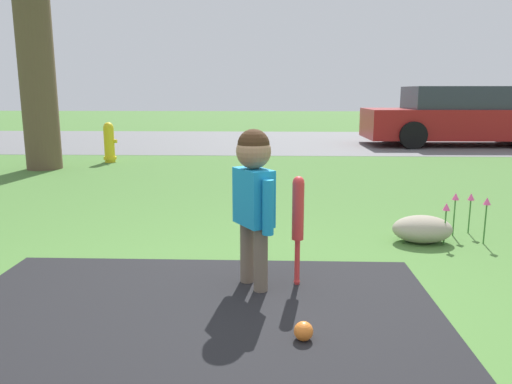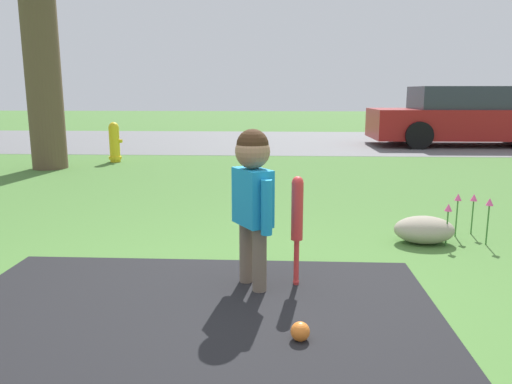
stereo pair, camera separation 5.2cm
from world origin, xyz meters
name	(u,v)px [view 1 (the left image)]	position (x,y,z in m)	size (l,w,h in m)	color
ground_plane	(229,321)	(0.00, 0.00, 0.00)	(60.00, 60.00, 0.00)	#477533
street_strip	(265,141)	(0.00, 10.16, 0.00)	(40.00, 6.00, 0.01)	slate
child	(254,186)	(0.11, 0.51, 0.66)	(0.28, 0.36, 1.01)	#6B5B4C
baseball_bat	(298,215)	(0.39, 0.55, 0.46)	(0.08, 0.08, 0.71)	red
sports_ball	(304,331)	(0.39, -0.19, 0.05)	(0.10, 0.10, 0.10)	orange
fire_hydrant	(109,143)	(-2.68, 6.17, 0.35)	(0.25, 0.22, 0.71)	yellow
parked_car	(462,118)	(4.59, 9.34, 0.63)	(4.57, 1.91, 1.35)	maroon
flower_bed	(465,204)	(1.84, 1.62, 0.31)	(0.40, 0.42, 0.39)	#38702D
edging_rock	(422,229)	(1.47, 1.52, 0.11)	(0.49, 0.34, 0.23)	#9E937F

